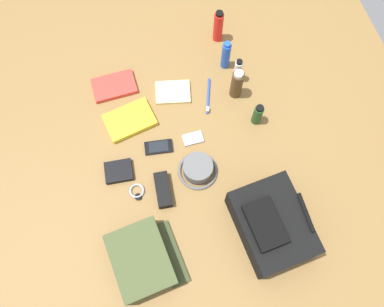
{
  "coord_description": "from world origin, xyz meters",
  "views": [
    {
      "loc": [
        0.53,
        -0.15,
        1.49
      ],
      "look_at": [
        0.0,
        0.0,
        0.04
      ],
      "focal_mm": 36.07,
      "sensor_mm": 36.0,
      "label": 1
    }
  ],
  "objects_px": {
    "bucket_hat": "(198,169)",
    "paperback_novel": "(114,86)",
    "toothpaste_tube": "(238,71)",
    "media_player": "(193,138)",
    "toiletry_pouch": "(142,260)",
    "shampoo_bottle": "(258,114)",
    "travel_guidebook": "(130,120)",
    "toothbrush": "(208,98)",
    "deodorant_spray": "(226,55)",
    "wallet": "(119,171)",
    "cologne_bottle": "(237,84)",
    "wristwatch": "(137,192)",
    "notepad": "(173,92)",
    "backpack": "(272,225)",
    "sunscreen_spray": "(218,26)",
    "cell_phone": "(159,147)",
    "sunglasses_case": "(163,190)"
  },
  "relations": [
    {
      "from": "toiletry_pouch",
      "to": "shampoo_bottle",
      "type": "distance_m",
      "value": 0.74
    },
    {
      "from": "bucket_hat",
      "to": "toothbrush",
      "type": "distance_m",
      "value": 0.34
    },
    {
      "from": "cell_phone",
      "to": "media_player",
      "type": "xyz_separation_m",
      "value": [
        0.0,
        0.15,
        -0.0
      ]
    },
    {
      "from": "cologne_bottle",
      "to": "toothbrush",
      "type": "distance_m",
      "value": 0.14
    },
    {
      "from": "sunscreen_spray",
      "to": "media_player",
      "type": "relative_size",
      "value": 2.05
    },
    {
      "from": "notepad",
      "to": "sunglasses_case",
      "type": "bearing_deg",
      "value": -7.36
    },
    {
      "from": "sunscreen_spray",
      "to": "cell_phone",
      "type": "xyz_separation_m",
      "value": [
        0.46,
        -0.39,
        -0.08
      ]
    },
    {
      "from": "wristwatch",
      "to": "toothbrush",
      "type": "bearing_deg",
      "value": 129.82
    },
    {
      "from": "toiletry_pouch",
      "to": "travel_guidebook",
      "type": "height_order",
      "value": "toiletry_pouch"
    },
    {
      "from": "cologne_bottle",
      "to": "toothbrush",
      "type": "xyz_separation_m",
      "value": [
        -0.01,
        -0.12,
        -0.07
      ]
    },
    {
      "from": "toiletry_pouch",
      "to": "wallet",
      "type": "height_order",
      "value": "toiletry_pouch"
    },
    {
      "from": "bucket_hat",
      "to": "media_player",
      "type": "height_order",
      "value": "bucket_hat"
    },
    {
      "from": "sunscreen_spray",
      "to": "shampoo_bottle",
      "type": "height_order",
      "value": "sunscreen_spray"
    },
    {
      "from": "travel_guidebook",
      "to": "toothbrush",
      "type": "distance_m",
      "value": 0.35
    },
    {
      "from": "bucket_hat",
      "to": "wristwatch",
      "type": "height_order",
      "value": "bucket_hat"
    },
    {
      "from": "backpack",
      "to": "media_player",
      "type": "bearing_deg",
      "value": -157.58
    },
    {
      "from": "travel_guidebook",
      "to": "cell_phone",
      "type": "relative_size",
      "value": 1.83
    },
    {
      "from": "toiletry_pouch",
      "to": "paperback_novel",
      "type": "distance_m",
      "value": 0.76
    },
    {
      "from": "deodorant_spray",
      "to": "media_player",
      "type": "height_order",
      "value": "deodorant_spray"
    },
    {
      "from": "paperback_novel",
      "to": "wallet",
      "type": "bearing_deg",
      "value": -8.89
    },
    {
      "from": "toiletry_pouch",
      "to": "bucket_hat",
      "type": "height_order",
      "value": "toiletry_pouch"
    },
    {
      "from": "notepad",
      "to": "toothpaste_tube",
      "type": "bearing_deg",
      "value": 100.73
    },
    {
      "from": "backpack",
      "to": "sunglasses_case",
      "type": "relative_size",
      "value": 2.43
    },
    {
      "from": "shampoo_bottle",
      "to": "toiletry_pouch",
      "type": "bearing_deg",
      "value": -53.53
    },
    {
      "from": "toothpaste_tube",
      "to": "paperback_novel",
      "type": "xyz_separation_m",
      "value": [
        -0.11,
        -0.53,
        -0.06
      ]
    },
    {
      "from": "toothpaste_tube",
      "to": "cologne_bottle",
      "type": "bearing_deg",
      "value": -22.02
    },
    {
      "from": "cologne_bottle",
      "to": "cell_phone",
      "type": "xyz_separation_m",
      "value": [
        0.16,
        -0.38,
        -0.07
      ]
    },
    {
      "from": "bucket_hat",
      "to": "travel_guidebook",
      "type": "relative_size",
      "value": 0.73
    },
    {
      "from": "cologne_bottle",
      "to": "toothbrush",
      "type": "height_order",
      "value": "cologne_bottle"
    },
    {
      "from": "sunscreen_spray",
      "to": "notepad",
      "type": "distance_m",
      "value": 0.36
    },
    {
      "from": "backpack",
      "to": "cologne_bottle",
      "type": "relative_size",
      "value": 2.07
    },
    {
      "from": "toothpaste_tube",
      "to": "paperback_novel",
      "type": "distance_m",
      "value": 0.54
    },
    {
      "from": "toothpaste_tube",
      "to": "media_player",
      "type": "bearing_deg",
      "value": -49.37
    },
    {
      "from": "toothbrush",
      "to": "backpack",
      "type": "bearing_deg",
      "value": 5.97
    },
    {
      "from": "toiletry_pouch",
      "to": "paperback_novel",
      "type": "relative_size",
      "value": 1.44
    },
    {
      "from": "bucket_hat",
      "to": "paperback_novel",
      "type": "bearing_deg",
      "value": -152.45
    },
    {
      "from": "toiletry_pouch",
      "to": "bucket_hat",
      "type": "bearing_deg",
      "value": 134.36
    },
    {
      "from": "wristwatch",
      "to": "notepad",
      "type": "xyz_separation_m",
      "value": [
        -0.4,
        0.25,
        0.0
      ]
    },
    {
      "from": "cologne_bottle",
      "to": "travel_guidebook",
      "type": "distance_m",
      "value": 0.48
    },
    {
      "from": "bucket_hat",
      "to": "paperback_novel",
      "type": "xyz_separation_m",
      "value": [
        -0.48,
        -0.25,
        -0.02
      ]
    },
    {
      "from": "shampoo_bottle",
      "to": "media_player",
      "type": "distance_m",
      "value": 0.29
    },
    {
      "from": "cologne_bottle",
      "to": "wristwatch",
      "type": "bearing_deg",
      "value": -58.0
    },
    {
      "from": "shampoo_bottle",
      "to": "wallet",
      "type": "relative_size",
      "value": 1.11
    },
    {
      "from": "deodorant_spray",
      "to": "shampoo_bottle",
      "type": "relative_size",
      "value": 1.31
    },
    {
      "from": "deodorant_spray",
      "to": "cell_phone",
      "type": "relative_size",
      "value": 1.31
    },
    {
      "from": "notepad",
      "to": "sunscreen_spray",
      "type": "bearing_deg",
      "value": 141.9
    },
    {
      "from": "shampoo_bottle",
      "to": "wristwatch",
      "type": "height_order",
      "value": "shampoo_bottle"
    },
    {
      "from": "backpack",
      "to": "sunscreen_spray",
      "type": "bearing_deg",
      "value": 175.72
    },
    {
      "from": "paperback_novel",
      "to": "bucket_hat",
      "type": "bearing_deg",
      "value": 27.55
    },
    {
      "from": "bucket_hat",
      "to": "cologne_bottle",
      "type": "relative_size",
      "value": 0.99
    }
  ]
}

